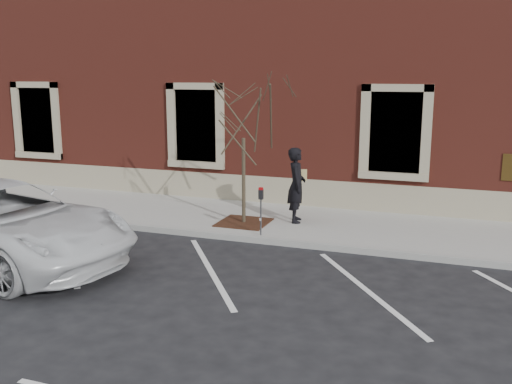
% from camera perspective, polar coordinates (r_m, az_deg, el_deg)
% --- Properties ---
extents(ground, '(120.00, 120.00, 0.00)m').
position_cam_1_polar(ground, '(13.84, -0.84, -4.94)').
color(ground, '#28282B').
rests_on(ground, ground).
extents(sidewalk_near, '(40.00, 3.50, 0.15)m').
position_cam_1_polar(sidewalk_near, '(15.41, 1.45, -2.91)').
color(sidewalk_near, '#ACA9A1').
rests_on(sidewalk_near, ground).
extents(curb_near, '(40.00, 0.12, 0.15)m').
position_cam_1_polar(curb_near, '(13.77, -0.92, -4.70)').
color(curb_near, '#9E9E99').
rests_on(curb_near, ground).
extents(parking_stripes, '(28.00, 4.40, 0.01)m').
position_cam_1_polar(parking_stripes, '(11.91, -4.60, -7.79)').
color(parking_stripes, silver).
rests_on(parking_stripes, ground).
extents(building_civic, '(40.00, 8.62, 8.00)m').
position_cam_1_polar(building_civic, '(20.68, 6.84, 11.76)').
color(building_civic, maroon).
rests_on(building_civic, ground).
extents(man, '(0.64, 0.81, 1.96)m').
position_cam_1_polar(man, '(14.86, 4.07, 0.70)').
color(man, black).
rests_on(man, sidewalk_near).
extents(parking_meter, '(0.11, 0.08, 1.17)m').
position_cam_1_polar(parking_meter, '(13.60, 0.49, -1.03)').
color(parking_meter, '#595B60').
rests_on(parking_meter, sidewalk_near).
extents(tree_grate, '(1.26, 1.26, 0.03)m').
position_cam_1_polar(tree_grate, '(14.91, -1.23, -3.05)').
color(tree_grate, '#402014').
rests_on(tree_grate, sidewalk_near).
extents(sapling, '(2.43, 2.43, 4.04)m').
position_cam_1_polar(sapling, '(14.44, -1.27, 7.79)').
color(sapling, '#433828').
rests_on(sapling, sidewalk_near).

